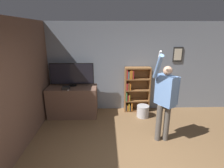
# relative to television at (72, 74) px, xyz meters

# --- Properties ---
(wall_back) EXTENTS (6.70, 0.09, 2.70)m
(wall_back) POSITION_rel_television_xyz_m (1.60, 0.34, 0.12)
(wall_back) COLOR gray
(wall_back) RESTS_ON ground_plane
(wall_side_brick) EXTENTS (0.06, 4.54, 2.70)m
(wall_side_brick) POSITION_rel_television_xyz_m (-0.79, -1.16, 0.11)
(wall_side_brick) COLOR brown
(wall_side_brick) RESTS_ON ground_plane
(tv_ledge) EXTENTS (1.40, 0.67, 0.88)m
(tv_ledge) POSITION_rel_television_xyz_m (0.00, -0.11, -0.79)
(tv_ledge) COLOR brown
(tv_ledge) RESTS_ON ground_plane
(television) EXTENTS (1.26, 0.22, 0.67)m
(television) POSITION_rel_television_xyz_m (0.00, 0.00, 0.00)
(television) COLOR black
(television) RESTS_ON tv_ledge
(game_console) EXTENTS (0.19, 0.18, 0.08)m
(game_console) POSITION_rel_television_xyz_m (-0.13, -0.31, -0.31)
(game_console) COLOR black
(game_console) RESTS_ON tv_ledge
(remote_loose) EXTENTS (0.05, 0.14, 0.02)m
(remote_loose) POSITION_rel_television_xyz_m (-0.05, -0.36, -0.34)
(remote_loose) COLOR white
(remote_loose) RESTS_ON tv_ledge
(bookshelf) EXTENTS (0.77, 0.28, 1.40)m
(bookshelf) POSITION_rel_television_xyz_m (1.87, 0.16, -0.54)
(bookshelf) COLOR brown
(bookshelf) RESTS_ON ground_plane
(person) EXTENTS (0.58, 0.58, 2.08)m
(person) POSITION_rel_television_xyz_m (2.27, -1.44, -0.17)
(person) COLOR #56514C
(person) RESTS_ON ground_plane
(waste_bin) EXTENTS (0.35, 0.35, 0.34)m
(waste_bin) POSITION_rel_television_xyz_m (2.06, -0.28, -1.06)
(waste_bin) COLOR #B7B7BC
(waste_bin) RESTS_ON ground_plane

